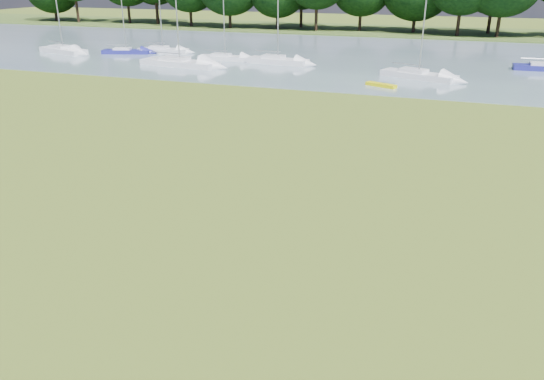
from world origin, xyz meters
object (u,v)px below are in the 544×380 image
(sailboat_0, at_px, (225,56))
(sailboat_7, at_px, (126,50))
(kayak, at_px, (381,85))
(sailboat_4, at_px, (277,59))
(sailboat_9, at_px, (179,61))
(sailboat_8, at_px, (63,48))
(sailboat_5, at_px, (418,73))
(sailboat_1, at_px, (162,49))

(sailboat_0, relative_size, sailboat_7, 1.20)
(kayak, bearing_deg, sailboat_4, 169.10)
(sailboat_4, bearing_deg, sailboat_0, -178.17)
(sailboat_4, xyz_separation_m, sailboat_9, (-8.92, -4.60, -0.00))
(sailboat_7, bearing_deg, sailboat_8, 179.21)
(kayak, height_order, sailboat_0, sailboat_0)
(sailboat_5, relative_size, sailboat_7, 1.37)
(sailboat_4, bearing_deg, sailboat_1, 174.71)
(kayak, relative_size, sailboat_7, 0.38)
(sailboat_7, distance_m, sailboat_8, 7.56)
(sailboat_5, xyz_separation_m, sailboat_7, (-33.67, 4.84, -0.08))
(sailboat_5, distance_m, sailboat_7, 34.02)
(sailboat_8, distance_m, sailboat_9, 17.89)
(kayak, height_order, sailboat_4, sailboat_4)
(sailboat_0, distance_m, sailboat_1, 9.65)
(sailboat_1, bearing_deg, sailboat_0, -22.22)
(kayak, bearing_deg, sailboat_8, -166.90)
(kayak, bearing_deg, sailboat_9, -166.20)
(sailboat_0, bearing_deg, sailboat_7, 174.01)
(sailboat_8, height_order, sailboat_9, sailboat_9)
(sailboat_5, bearing_deg, sailboat_1, -171.46)
(sailboat_4, relative_size, sailboat_8, 0.75)
(sailboat_8, bearing_deg, sailboat_1, 37.41)
(sailboat_0, bearing_deg, sailboat_5, -14.05)
(kayak, distance_m, sailboat_5, 5.52)
(sailboat_1, distance_m, sailboat_8, 11.71)
(sailboat_0, distance_m, sailboat_5, 21.12)
(sailboat_1, bearing_deg, sailboat_9, -56.07)
(sailboat_4, xyz_separation_m, sailboat_8, (-26.41, -0.85, 0.03))
(sailboat_8, relative_size, sailboat_9, 0.98)
(kayak, height_order, sailboat_1, sailboat_1)
(sailboat_4, height_order, sailboat_9, sailboat_9)
(sailboat_0, height_order, sailboat_1, sailboat_0)
(sailboat_5, distance_m, sailboat_9, 23.47)
(sailboat_0, relative_size, sailboat_9, 0.81)
(sailboat_1, relative_size, sailboat_5, 0.80)
(kayak, relative_size, sailboat_1, 0.34)
(sailboat_5, bearing_deg, sailboat_0, -169.84)
(sailboat_7, bearing_deg, sailboat_0, -19.95)
(sailboat_4, xyz_separation_m, sailboat_7, (-19.15, 1.23, -0.10))
(sailboat_4, distance_m, sailboat_9, 10.04)
(sailboat_8, bearing_deg, sailboat_9, 4.85)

